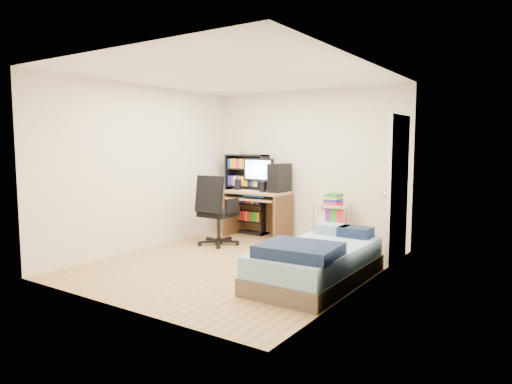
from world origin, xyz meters
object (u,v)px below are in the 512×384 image
Objects in this scene: computer_desk at (264,195)px; office_chair at (217,223)px; media_shelf at (247,193)px; bed at (317,262)px.

office_chair is (-0.31, -0.92, -0.38)m from computer_desk.
media_shelf is 1.18m from office_chair.
media_shelf is 1.09× the size of computer_desk.
media_shelf reaches higher than office_chair.
office_chair is at bearing -108.58° from computer_desk.
media_shelf reaches higher than computer_desk.
computer_desk reaches higher than bed.
media_shelf is 1.32× the size of office_chair.
media_shelf is at bearing 160.26° from computer_desk.
bed is at bearing -23.51° from office_chair.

